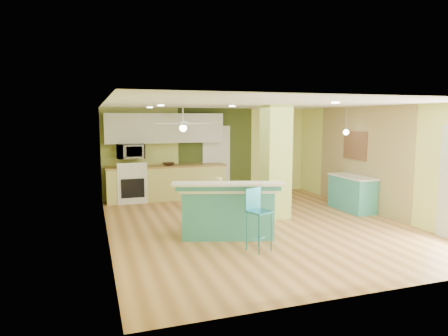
% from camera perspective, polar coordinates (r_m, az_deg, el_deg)
% --- Properties ---
extents(floor, '(6.00, 7.00, 0.01)m').
position_cam_1_polar(floor, '(8.47, 4.72, -8.11)').
color(floor, '#9D6737').
rests_on(floor, ground).
extents(ceiling, '(6.00, 7.00, 0.01)m').
position_cam_1_polar(ceiling, '(8.18, 4.91, 9.11)').
color(ceiling, white).
rests_on(ceiling, wall_back).
extents(wall_back, '(6.00, 0.01, 2.50)m').
position_cam_1_polar(wall_back, '(11.52, -2.13, 2.31)').
color(wall_back, '#E2EA7D').
rests_on(wall_back, floor).
extents(wall_front, '(6.00, 0.01, 2.50)m').
position_cam_1_polar(wall_front, '(5.24, 20.24, -3.99)').
color(wall_front, '#E2EA7D').
rests_on(wall_front, floor).
extents(wall_left, '(0.01, 7.00, 2.50)m').
position_cam_1_polar(wall_left, '(7.57, -16.57, -0.53)').
color(wall_left, '#E2EA7D').
rests_on(wall_left, floor).
extents(wall_right, '(0.01, 7.00, 2.50)m').
position_cam_1_polar(wall_right, '(9.82, 21.13, 0.98)').
color(wall_right, '#E2EA7D').
rests_on(wall_right, floor).
extents(wood_panel, '(0.02, 3.40, 2.50)m').
position_cam_1_polar(wood_panel, '(10.27, 18.93, 1.33)').
color(wood_panel, '#988557').
rests_on(wood_panel, floor).
extents(olive_accent, '(2.20, 0.02, 2.50)m').
position_cam_1_polar(olive_accent, '(11.56, -1.15, 2.33)').
color(olive_accent, '#3C491D').
rests_on(olive_accent, floor).
extents(interior_door, '(0.82, 0.05, 2.00)m').
position_cam_1_polar(interior_door, '(11.56, -1.11, 1.08)').
color(interior_door, white).
rests_on(interior_door, floor).
extents(column, '(0.55, 0.55, 2.50)m').
position_cam_1_polar(column, '(8.95, 7.36, 0.86)').
color(column, '#B7CE5F').
rests_on(column, floor).
extents(kitchen_run, '(3.25, 0.63, 0.94)m').
position_cam_1_polar(kitchen_run, '(11.02, -8.16, -2.07)').
color(kitchen_run, '#D7D070').
rests_on(kitchen_run, floor).
extents(stove, '(0.76, 0.66, 1.08)m').
position_cam_1_polar(stove, '(10.88, -13.08, -2.36)').
color(stove, white).
rests_on(stove, floor).
extents(upper_cabinets, '(3.20, 0.34, 0.80)m').
position_cam_1_polar(upper_cabinets, '(11.00, -8.41, 5.66)').
color(upper_cabinets, silver).
rests_on(upper_cabinets, wall_back).
extents(microwave, '(0.70, 0.48, 0.39)m').
position_cam_1_polar(microwave, '(10.78, -13.22, 2.32)').
color(microwave, white).
rests_on(microwave, wall_back).
extents(ceiling_fan, '(1.41, 1.41, 0.61)m').
position_cam_1_polar(ceiling_fan, '(9.74, -5.87, 6.27)').
color(ceiling_fan, silver).
rests_on(ceiling_fan, ceiling).
extents(pendant_lamp, '(0.14, 0.14, 0.69)m').
position_cam_1_polar(pendant_lamp, '(10.15, 17.04, 4.93)').
color(pendant_lamp, silver).
rests_on(pendant_lamp, ceiling).
extents(wall_decor, '(0.03, 0.90, 0.70)m').
position_cam_1_polar(wall_decor, '(10.39, 18.22, 3.08)').
color(wall_decor, brown).
rests_on(wall_decor, wood_panel).
extents(peninsula, '(2.12, 1.58, 1.08)m').
position_cam_1_polar(peninsula, '(7.60, 0.52, -5.97)').
color(peninsula, teal).
rests_on(peninsula, floor).
extents(bar_stool, '(0.45, 0.45, 1.05)m').
position_cam_1_polar(bar_stool, '(6.75, 4.66, -5.87)').
color(bar_stool, '#1E7289').
rests_on(bar_stool, floor).
extents(side_counter, '(0.55, 1.30, 0.84)m').
position_cam_1_polar(side_counter, '(10.13, 17.79, -3.43)').
color(side_counter, teal).
rests_on(side_counter, floor).
extents(fruit_bowl, '(0.40, 0.40, 0.08)m').
position_cam_1_polar(fruit_bowl, '(10.95, -7.95, 0.56)').
color(fruit_bowl, '#3D2519').
rests_on(fruit_bowl, kitchen_run).
extents(canister, '(0.13, 0.13, 0.15)m').
position_cam_1_polar(canister, '(7.70, -0.76, -1.92)').
color(canister, gold).
rests_on(canister, peninsula).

